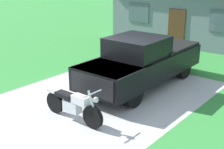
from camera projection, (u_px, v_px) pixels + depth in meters
name	position (u px, v px, depth m)	size (l,w,h in m)	color
ground_plane	(103.00, 97.00, 10.57)	(80.00, 80.00, 0.00)	#368D3C
driveway_pad	(103.00, 97.00, 10.57)	(5.84, 8.11, 0.01)	#BEBEBE
motorcycle	(73.00, 105.00, 8.81)	(2.21, 0.70, 1.09)	black
pickup_truck	(144.00, 60.00, 11.40)	(2.03, 5.64, 1.90)	black
neighbor_house	(197.00, 10.00, 18.59)	(9.60, 5.60, 3.50)	slate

